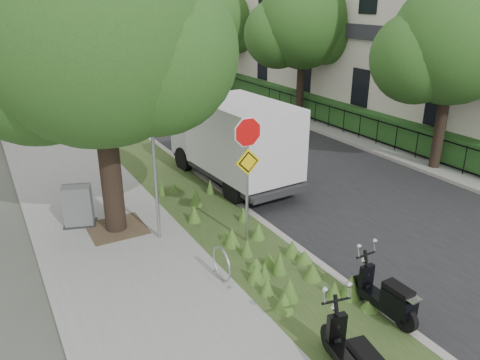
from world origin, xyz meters
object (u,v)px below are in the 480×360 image
object	(u,v)px
box_truck	(234,138)
utility_cabinet	(78,206)
scooter_far	(390,301)
sign_assembly	(248,155)

from	to	relation	value
box_truck	utility_cabinet	bearing A→B (deg)	-170.69
scooter_far	sign_assembly	bearing A→B (deg)	101.86
scooter_far	box_truck	world-z (taller)	box_truck
box_truck	utility_cabinet	world-z (taller)	box_truck
sign_assembly	box_truck	distance (m)	4.19
sign_assembly	scooter_far	bearing A→B (deg)	-78.14
sign_assembly	box_truck	size ratio (longest dim) A/B	0.61
sign_assembly	utility_cabinet	size ratio (longest dim) A/B	3.01
sign_assembly	scooter_far	world-z (taller)	sign_assembly
sign_assembly	scooter_far	size ratio (longest dim) A/B	1.99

